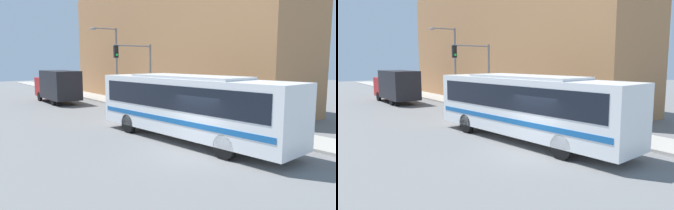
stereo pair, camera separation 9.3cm
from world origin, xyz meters
TOP-DOWN VIEW (x-y plane):
  - ground_plane at (0.00, 0.00)m, footprint 120.00×120.00m
  - sidewalk at (5.83, 20.00)m, footprint 2.66×70.00m
  - building_facade at (10.16, 15.64)m, footprint 6.00×29.29m
  - city_bus at (1.28, 1.87)m, footprint 3.44×11.77m
  - delivery_truck at (1.13, 21.08)m, footprint 2.34×7.22m
  - fire_hydrant at (5.10, 5.23)m, footprint 0.25×0.33m
  - traffic_light_pole at (4.11, 11.16)m, footprint 3.28×0.35m
  - parking_meter at (5.10, 7.55)m, footprint 0.14×0.14m
  - street_lamp at (4.99, 16.93)m, footprint 2.63×0.28m
  - pedestrian_near_corner at (6.46, 15.62)m, footprint 0.34×0.34m

SIDE VIEW (x-z plane):
  - ground_plane at x=0.00m, z-range 0.00..0.00m
  - sidewalk at x=5.83m, z-range 0.00..0.14m
  - fire_hydrant at x=5.10m, z-range 0.14..0.95m
  - pedestrian_near_corner at x=6.46m, z-range 0.16..1.92m
  - parking_meter at x=5.10m, z-range 0.38..1.79m
  - delivery_truck at x=1.13m, z-range 0.13..3.23m
  - city_bus at x=1.28m, z-range 0.26..3.58m
  - traffic_light_pole at x=4.11m, z-range 1.11..6.26m
  - street_lamp at x=4.99m, z-range 0.82..7.66m
  - building_facade at x=10.16m, z-range 0.00..11.46m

